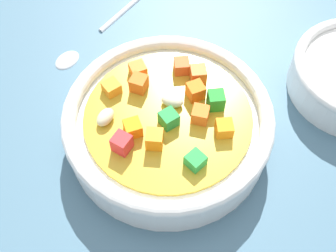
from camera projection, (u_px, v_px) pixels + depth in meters
ground_plane at (168, 142)px, 45.51cm from camera, size 140.00×140.00×2.00cm
soup_bowl_main at (168, 124)px, 42.45cm from camera, size 20.93×20.93×5.91cm
spoon at (97, 32)px, 52.42cm from camera, size 13.75×15.15×0.84cm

